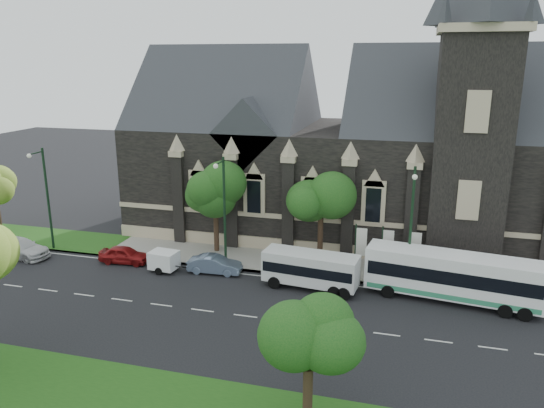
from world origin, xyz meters
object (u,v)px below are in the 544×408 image
(street_lamp_mid, at_px, (224,207))
(street_lamp_far, at_px, (46,194))
(street_lamp_near, at_px, (411,221))
(tree_walk_left, at_px, (218,187))
(banner_flag_right, at_px, (413,249))
(tree_park_east, at_px, (314,336))
(car_far_red, at_px, (124,255))
(car_far_white, at_px, (20,248))
(banner_flag_left, at_px, (359,244))
(banner_flag_center, at_px, (386,247))
(tour_coach, at_px, (452,276))
(sedan, at_px, (215,264))
(box_trailer, at_px, (164,260))
(tree_walk_right, at_px, (324,193))
(shuttle_bus, at_px, (311,268))

(street_lamp_mid, relative_size, street_lamp_far, 1.00)
(street_lamp_near, distance_m, street_lamp_far, 30.00)
(tree_walk_left, relative_size, banner_flag_right, 1.91)
(street_lamp_near, bearing_deg, tree_park_east, -103.11)
(street_lamp_far, bearing_deg, car_far_red, -6.69)
(tree_walk_left, bearing_deg, car_far_white, -160.51)
(banner_flag_right, bearing_deg, street_lamp_mid, -172.40)
(street_lamp_near, distance_m, banner_flag_left, 4.99)
(tree_park_east, relative_size, street_lamp_mid, 0.70)
(tree_park_east, distance_m, tree_walk_left, 23.36)
(street_lamp_mid, xyz_separation_m, banner_flag_center, (12.29, 1.91, -2.73))
(tree_walk_left, relative_size, banner_flag_left, 1.91)
(car_far_white, bearing_deg, car_far_red, -75.48)
(car_far_red, bearing_deg, street_lamp_far, 79.14)
(tree_park_east, xyz_separation_m, car_far_white, (-27.76, 14.44, -3.84))
(tour_coach, bearing_deg, tree_park_east, -106.15)
(banner_flag_center, relative_size, banner_flag_right, 1.00)
(banner_flag_left, xyz_separation_m, sedan, (-10.79, -2.83, -1.69))
(banner_flag_center, distance_m, banner_flag_right, 2.00)
(banner_flag_left, bearing_deg, box_trailer, -166.46)
(tree_walk_right, bearing_deg, banner_flag_center, -18.64)
(tour_coach, xyz_separation_m, sedan, (-17.46, 0.32, -1.15))
(street_lamp_far, distance_m, banner_flag_center, 28.48)
(tree_walk_left, bearing_deg, car_far_red, -145.64)
(street_lamp_near, bearing_deg, banner_flag_right, 81.44)
(car_far_white, bearing_deg, sedan, -78.66)
(banner_flag_center, height_order, car_far_white, banner_flag_center)
(street_lamp_near, bearing_deg, car_far_red, -177.72)
(street_lamp_far, bearing_deg, box_trailer, -8.12)
(sedan, bearing_deg, car_far_white, 90.01)
(tree_park_east, relative_size, tree_walk_left, 0.82)
(street_lamp_far, xyz_separation_m, shuttle_bus, (23.24, -1.70, -3.57))
(street_lamp_near, bearing_deg, tree_walk_left, 167.13)
(sedan, bearing_deg, tour_coach, -94.60)
(street_lamp_near, bearing_deg, tree_walk_right, 151.94)
(car_far_red, xyz_separation_m, car_far_white, (-9.20, -1.08, 0.08))
(tree_park_east, relative_size, shuttle_bus, 0.89)
(banner_flag_right, height_order, shuttle_bus, banner_flag_right)
(street_lamp_far, bearing_deg, tree_park_east, -32.10)
(tree_walk_left, bearing_deg, banner_flag_right, -6.04)
(car_far_white, bearing_deg, street_lamp_far, -30.86)
(banner_flag_right, height_order, car_far_red, banner_flag_right)
(tree_walk_left, bearing_deg, banner_flag_center, -6.89)
(tree_walk_left, relative_size, shuttle_bus, 1.08)
(tour_coach, xyz_separation_m, box_trailer, (-21.42, -0.40, -0.92))
(street_lamp_mid, distance_m, box_trailer, 6.34)
(box_trailer, relative_size, car_far_red, 0.75)
(tree_walk_right, distance_m, street_lamp_far, 23.50)
(tree_park_east, xyz_separation_m, car_far_red, (-18.56, 15.52, -3.92))
(tour_coach, bearing_deg, banner_flag_right, 138.21)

